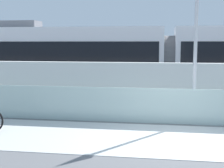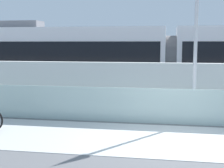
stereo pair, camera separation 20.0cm
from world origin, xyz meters
TOP-DOWN VIEW (x-y plane):
  - ground_plane at (0.00, 0.00)m, footprint 200.00×200.00m
  - bike_path_deck at (0.00, 0.00)m, footprint 32.00×3.20m
  - glass_parapet at (0.00, 1.85)m, footprint 32.00×0.05m
  - concrete_barrier_wall at (0.00, 3.65)m, footprint 32.00×0.36m
  - tram_rail_near at (0.00, 6.13)m, footprint 32.00×0.08m
  - tram_rail_far at (0.00, 7.57)m, footprint 32.00×0.08m
  - tram at (0.01, 6.85)m, footprint 22.56×2.54m
  - lamp_post_antenna at (0.78, 2.15)m, footprint 0.28×0.28m

SIDE VIEW (x-z plane):
  - ground_plane at x=0.00m, z-range 0.00..0.00m
  - tram_rail_near at x=0.00m, z-range 0.00..0.01m
  - tram_rail_far at x=0.00m, z-range 0.00..0.01m
  - bike_path_deck at x=0.00m, z-range 0.00..0.01m
  - glass_parapet at x=0.00m, z-range 0.00..1.20m
  - concrete_barrier_wall at x=0.00m, z-range 0.00..1.95m
  - tram at x=0.01m, z-range -0.01..3.80m
  - lamp_post_antenna at x=0.78m, z-range 0.69..5.89m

